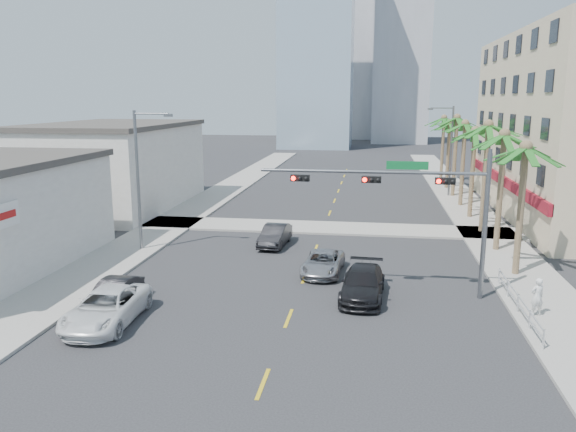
% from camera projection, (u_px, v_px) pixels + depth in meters
% --- Properties ---
extents(ground, '(260.00, 260.00, 0.00)m').
position_uv_depth(ground, '(273.00, 358.00, 21.41)').
color(ground, '#262628').
rests_on(ground, ground).
extents(sidewalk_right, '(4.00, 120.00, 0.15)m').
position_uv_depth(sidewalk_right, '(493.00, 240.00, 38.99)').
color(sidewalk_right, gray).
rests_on(sidewalk_right, ground).
extents(sidewalk_left, '(4.00, 120.00, 0.15)m').
position_uv_depth(sidewalk_left, '(163.00, 228.00, 42.50)').
color(sidewalk_left, gray).
rests_on(sidewalk_left, ground).
extents(sidewalk_cross, '(80.00, 4.00, 0.15)m').
position_uv_depth(sidewalk_cross, '(324.00, 228.00, 42.68)').
color(sidewalk_cross, gray).
rests_on(sidewalk_cross, ground).
extents(building_left_far, '(11.00, 18.00, 7.20)m').
position_uv_depth(building_left_far, '(115.00, 168.00, 50.62)').
color(building_left_far, beige).
rests_on(building_left_far, ground).
extents(tower_far_left, '(14.00, 14.00, 48.00)m').
position_uv_depth(tower_far_left, '(317.00, 24.00, 109.58)').
color(tower_far_left, '#99B2C6').
rests_on(tower_far_left, ground).
extents(tower_far_right, '(12.00, 12.00, 60.00)m').
position_uv_depth(tower_far_right, '(403.00, 2.00, 120.38)').
color(tower_far_right, '#ADADB2').
rests_on(tower_far_right, ground).
extents(tower_far_center, '(16.00, 16.00, 42.00)m').
position_uv_depth(tower_far_center, '(349.00, 52.00, 138.50)').
color(tower_far_center, '#ADADB2').
rests_on(tower_far_center, ground).
extents(traffic_signal_mast, '(11.12, 0.54, 7.20)m').
position_uv_depth(traffic_signal_mast, '(418.00, 196.00, 27.22)').
color(traffic_signal_mast, slate).
rests_on(traffic_signal_mast, ground).
extents(palm_tree_0, '(4.80, 4.80, 7.80)m').
position_uv_depth(palm_tree_0, '(526.00, 149.00, 29.87)').
color(palm_tree_0, brown).
rests_on(palm_tree_0, ground).
extents(palm_tree_1, '(4.80, 4.80, 8.16)m').
position_uv_depth(palm_tree_1, '(505.00, 136.00, 34.83)').
color(palm_tree_1, brown).
rests_on(palm_tree_1, ground).
extents(palm_tree_2, '(4.80, 4.80, 8.52)m').
position_uv_depth(palm_tree_2, '(488.00, 126.00, 39.79)').
color(palm_tree_2, brown).
rests_on(palm_tree_2, ground).
extents(palm_tree_3, '(4.80, 4.80, 7.80)m').
position_uv_depth(palm_tree_3, '(475.00, 132.00, 44.97)').
color(palm_tree_3, brown).
rests_on(palm_tree_3, ground).
extents(palm_tree_4, '(4.80, 4.80, 8.16)m').
position_uv_depth(palm_tree_4, '(465.00, 125.00, 49.93)').
color(palm_tree_4, brown).
rests_on(palm_tree_4, ground).
extents(palm_tree_5, '(4.80, 4.80, 8.52)m').
position_uv_depth(palm_tree_5, '(457.00, 119.00, 54.89)').
color(palm_tree_5, brown).
rests_on(palm_tree_5, ground).
extents(palm_tree_6, '(4.80, 4.80, 7.80)m').
position_uv_depth(palm_tree_6, '(450.00, 124.00, 60.06)').
color(palm_tree_6, brown).
rests_on(palm_tree_6, ground).
extents(palm_tree_7, '(4.80, 4.80, 8.16)m').
position_uv_depth(palm_tree_7, '(444.00, 119.00, 65.02)').
color(palm_tree_7, brown).
rests_on(palm_tree_7, ground).
extents(streetlight_left, '(2.55, 0.25, 9.00)m').
position_uv_depth(streetlight_left, '(141.00, 173.00, 35.53)').
color(streetlight_left, slate).
rests_on(streetlight_left, ground).
extents(streetlight_right, '(2.55, 0.25, 9.00)m').
position_uv_depth(streetlight_right, '(449.00, 146.00, 55.54)').
color(streetlight_right, slate).
rests_on(streetlight_right, ground).
extents(guardrail, '(0.08, 8.08, 1.00)m').
position_uv_depth(guardrail, '(518.00, 301.00, 25.57)').
color(guardrail, silver).
rests_on(guardrail, ground).
extents(car_parked_mid, '(1.57, 3.98, 1.29)m').
position_uv_depth(car_parked_mid, '(114.00, 294.00, 26.60)').
color(car_parked_mid, black).
rests_on(car_parked_mid, ground).
extents(car_parked_far, '(2.68, 5.50, 1.51)m').
position_uv_depth(car_parked_far, '(106.00, 307.00, 24.53)').
color(car_parked_far, white).
rests_on(car_parked_far, ground).
extents(car_lane_left, '(1.80, 4.36, 1.41)m').
position_uv_depth(car_lane_left, '(275.00, 235.00, 37.67)').
color(car_lane_left, black).
rests_on(car_lane_left, ground).
extents(car_lane_center, '(2.37, 4.62, 1.25)m').
position_uv_depth(car_lane_center, '(323.00, 263.00, 31.66)').
color(car_lane_center, '#A4A3A8').
rests_on(car_lane_center, ground).
extents(car_lane_right, '(2.33, 5.14, 1.46)m').
position_uv_depth(car_lane_right, '(363.00, 284.00, 27.74)').
color(car_lane_right, black).
rests_on(car_lane_right, ground).
extents(pedestrian, '(0.74, 0.62, 1.75)m').
position_uv_depth(pedestrian, '(537.00, 297.00, 25.08)').
color(pedestrian, white).
rests_on(pedestrian, sidewalk_right).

